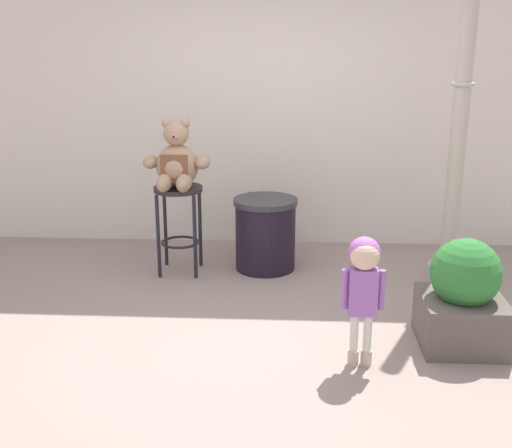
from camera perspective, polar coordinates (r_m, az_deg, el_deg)
ground_plane at (r=4.67m, az=-0.95°, el=-9.36°), size 24.00×24.00×0.00m
building_wall at (r=6.40m, az=0.40°, el=14.90°), size 6.36×0.30×3.72m
bar_stool_with_teddy at (r=5.61m, az=-6.97°, el=1.21°), size 0.43×0.43×0.78m
teddy_bear at (r=5.48m, az=-7.18°, el=5.49°), size 0.58×0.52×0.60m
child_walking at (r=3.99m, az=9.69°, el=-4.46°), size 0.27×0.22×0.86m
trash_bin at (r=5.71m, az=0.85°, el=-0.87°), size 0.57×0.57×0.66m
lamppost at (r=5.38m, az=17.69°, el=6.35°), size 0.32×0.32×2.91m
planter_with_shrub at (r=4.51m, az=18.19°, el=-6.33°), size 0.55×0.55×0.76m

